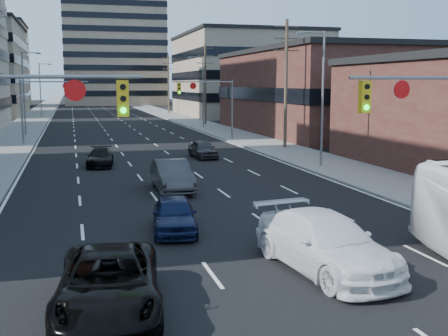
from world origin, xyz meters
TOP-DOWN VIEW (x-y plane):
  - road_surface at (0.00, 130.00)m, footprint 18.00×300.00m
  - sidewalk_left at (-11.50, 130.00)m, footprint 5.00×300.00m
  - sidewalk_right at (11.50, 130.00)m, footprint 5.00×300.00m
  - storefront_right_mid at (24.00, 50.00)m, footprint 20.00×30.00m
  - office_right_far at (25.00, 88.00)m, footprint 22.00×28.00m
  - bg_block_right at (32.00, 130.00)m, footprint 22.00×22.00m
  - signal_near_left at (-7.45, 8.00)m, footprint 6.59×0.33m
  - signal_near_right at (7.45, 8.00)m, footprint 6.59×0.33m
  - signal_far_left at (-7.68, 45.00)m, footprint 6.09×0.33m
  - signal_far_right at (7.68, 45.00)m, footprint 6.09×0.33m
  - utility_pole_block at (12.20, 36.00)m, footprint 2.20×0.28m
  - utility_pole_midblock at (12.20, 66.00)m, footprint 2.20×0.28m
  - utility_pole_distant at (12.20, 96.00)m, footprint 2.20×0.28m
  - streetlight_left_mid at (-10.34, 55.00)m, footprint 2.03×0.22m
  - streetlight_left_far at (-10.34, 90.00)m, footprint 2.03×0.22m
  - streetlight_right_near at (10.34, 25.00)m, footprint 2.03×0.22m
  - streetlight_right_far at (10.34, 60.00)m, footprint 2.03×0.22m
  - black_pickup at (-4.91, 4.08)m, footprint 3.01×5.61m
  - white_van at (1.60, 5.56)m, footprint 3.17×6.14m
  - sedan_blue at (-2.00, 11.14)m, footprint 2.15×4.20m
  - sedan_grey_center at (-0.64, 19.40)m, footprint 1.75×4.93m
  - sedan_black_far at (-3.84, 29.52)m, footprint 2.14×4.38m
  - sedan_grey_right at (3.94, 31.94)m, footprint 1.82×4.07m

SIDE VIEW (x-z plane):
  - road_surface at x=0.00m, z-range 0.00..0.02m
  - sidewalk_left at x=-11.50m, z-range 0.00..0.15m
  - sidewalk_right at x=11.50m, z-range 0.00..0.15m
  - sedan_black_far at x=-3.84m, z-range 0.00..1.23m
  - sedan_grey_right at x=3.94m, z-range 0.00..1.36m
  - sedan_blue at x=-2.00m, z-range 0.00..1.37m
  - black_pickup at x=-4.91m, z-range 0.00..1.50m
  - sedan_grey_center at x=-0.64m, z-range 0.00..1.62m
  - white_van at x=1.60m, z-range 0.00..1.70m
  - signal_far_left at x=-7.68m, z-range 1.30..7.30m
  - signal_far_right at x=7.68m, z-range 1.30..7.30m
  - signal_near_left at x=-7.45m, z-range 1.33..7.33m
  - signal_near_right at x=7.45m, z-range 1.33..7.33m
  - storefront_right_mid at x=24.00m, z-range 0.00..9.00m
  - streetlight_left_mid at x=-10.34m, z-range 0.55..9.55m
  - streetlight_left_far at x=-10.34m, z-range 0.55..9.55m
  - streetlight_right_near at x=10.34m, z-range 0.55..9.55m
  - streetlight_right_far at x=10.34m, z-range 0.55..9.55m
  - utility_pole_block at x=12.20m, z-range 0.28..11.28m
  - utility_pole_midblock at x=12.20m, z-range 0.28..11.28m
  - utility_pole_distant at x=12.20m, z-range 0.28..11.28m
  - bg_block_right at x=32.00m, z-range 0.00..12.00m
  - office_right_far at x=25.00m, z-range 0.00..14.00m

